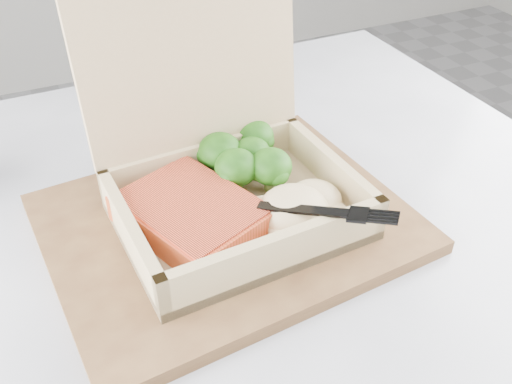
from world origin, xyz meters
name	(u,v)px	position (x,y,z in m)	size (l,w,h in m)	color
cafe_table	(247,375)	(-0.33, 0.03, 0.54)	(0.81, 0.81, 0.73)	black
serving_tray	(227,223)	(-0.33, 0.07, 0.74)	(0.33, 0.26, 0.01)	brown
takeout_container	(222,162)	(-0.32, 0.09, 0.79)	(0.22, 0.20, 0.20)	tan
salmon_fillet	(192,215)	(-0.36, 0.06, 0.77)	(0.09, 0.12, 0.03)	#D34729
broccoli_pile	(252,158)	(-0.28, 0.11, 0.77)	(0.11, 0.11, 0.04)	#2F7A1B
mashed_potatoes	(294,209)	(-0.28, 0.02, 0.77)	(0.10, 0.09, 0.03)	beige
plastic_fork	(270,204)	(-0.30, 0.02, 0.79)	(0.12, 0.11, 0.02)	black
receipt	(173,137)	(-0.33, 0.25, 0.73)	(0.07, 0.14, 0.00)	white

